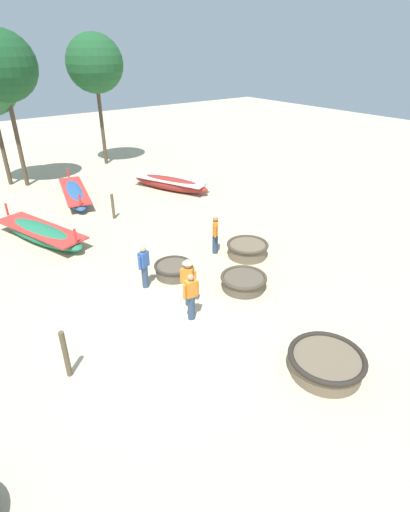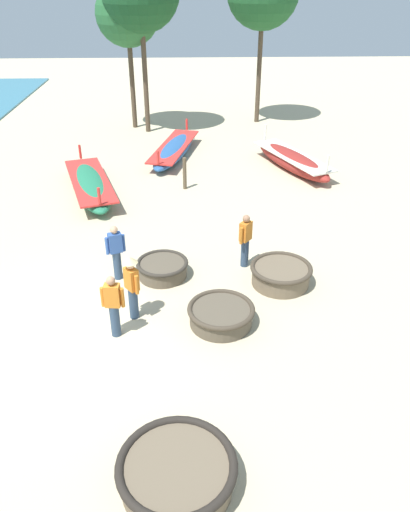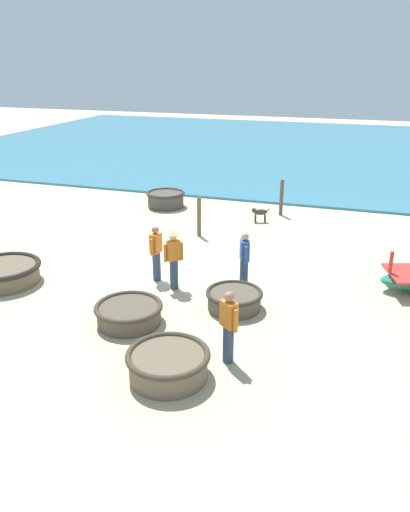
{
  "view_description": "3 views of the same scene",
  "coord_description": "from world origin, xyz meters",
  "px_view_note": "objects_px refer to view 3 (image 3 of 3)",
  "views": [
    {
      "loc": [
        -4.47,
        -8.15,
        7.48
      ],
      "look_at": [
        2.67,
        1.34,
        1.07
      ],
      "focal_mm": 28.0,
      "sensor_mm": 36.0,
      "label": 1
    },
    {
      "loc": [
        2.84,
        -9.08,
        7.32
      ],
      "look_at": [
        3.21,
        1.57,
        1.11
      ],
      "focal_mm": 35.0,
      "sensor_mm": 36.0,
      "label": 2
    },
    {
      "loc": [
        12.71,
        5.13,
        5.77
      ],
      "look_at": [
        1.66,
        1.54,
        1.12
      ],
      "focal_mm": 35.0,
      "sensor_mm": 36.0,
      "label": 3
    }
  ],
  "objects_px": {
    "coracle_far_right": "(166,199)",
    "fisherman_hauling": "(174,255)",
    "coracle_nearest": "(129,313)",
    "dog": "(259,213)",
    "coracle_front_right": "(234,299)",
    "fisherman_with_hat": "(156,252)",
    "fisherman_crouching": "(244,259)",
    "coracle_far_left": "(168,363)",
    "fisherman_standing_right": "(229,325)",
    "mooring_post_shoreline": "(281,198)",
    "coracle_weathered": "(5,272)",
    "mooring_post_mid_beach": "(199,217)"
  },
  "relations": [
    {
      "from": "coracle_far_right",
      "to": "fisherman_hauling",
      "type": "bearing_deg",
      "value": 23.87
    },
    {
      "from": "coracle_nearest",
      "to": "dog",
      "type": "height_order",
      "value": "dog"
    },
    {
      "from": "dog",
      "to": "coracle_front_right",
      "type": "bearing_deg",
      "value": 7.25
    },
    {
      "from": "fisherman_with_hat",
      "to": "fisherman_crouching",
      "type": "distance_m",
      "value": 2.42
    },
    {
      "from": "coracle_far_left",
      "to": "fisherman_standing_right",
      "type": "bearing_deg",
      "value": 132.08
    },
    {
      "from": "coracle_front_right",
      "to": "coracle_nearest",
      "type": "xyz_separation_m",
      "value": [
        1.45,
        -2.13,
        0.0
      ]
    },
    {
      "from": "dog",
      "to": "mooring_post_shoreline",
      "type": "bearing_deg",
      "value": 151.94
    },
    {
      "from": "coracle_weathered",
      "to": "coracle_far_right",
      "type": "relative_size",
      "value": 1.24
    },
    {
      "from": "fisherman_with_hat",
      "to": "mooring_post_shoreline",
      "type": "height_order",
      "value": "fisherman_with_hat"
    },
    {
      "from": "coracle_weathered",
      "to": "fisherman_crouching",
      "type": "height_order",
      "value": "fisherman_crouching"
    },
    {
      "from": "dog",
      "to": "fisherman_standing_right",
      "type": "bearing_deg",
      "value": 8.41
    },
    {
      "from": "fisherman_standing_right",
      "to": "mooring_post_shoreline",
      "type": "xyz_separation_m",
      "value": [
        -10.38,
        -0.76,
        -0.13
      ]
    },
    {
      "from": "coracle_weathered",
      "to": "fisherman_hauling",
      "type": "xyz_separation_m",
      "value": [
        -1.09,
        4.53,
        0.65
      ]
    },
    {
      "from": "fisherman_with_hat",
      "to": "mooring_post_mid_beach",
      "type": "bearing_deg",
      "value": -179.08
    },
    {
      "from": "coracle_far_left",
      "to": "coracle_nearest",
      "type": "bearing_deg",
      "value": -135.43
    },
    {
      "from": "coracle_far_right",
      "to": "fisherman_crouching",
      "type": "height_order",
      "value": "fisherman_crouching"
    },
    {
      "from": "coracle_nearest",
      "to": "mooring_post_shoreline",
      "type": "bearing_deg",
      "value": 169.02
    },
    {
      "from": "coracle_weathered",
      "to": "dog",
      "type": "distance_m",
      "value": 9.23
    },
    {
      "from": "coracle_front_right",
      "to": "fisherman_with_hat",
      "type": "bearing_deg",
      "value": -111.38
    },
    {
      "from": "coracle_weathered",
      "to": "fisherman_with_hat",
      "type": "distance_m",
      "value": 4.18
    },
    {
      "from": "fisherman_hauling",
      "to": "fisherman_standing_right",
      "type": "xyz_separation_m",
      "value": [
        2.88,
        2.29,
        -0.12
      ]
    },
    {
      "from": "coracle_far_left",
      "to": "fisherman_hauling",
      "type": "xyz_separation_m",
      "value": [
        -3.75,
        -1.34,
        0.66
      ]
    },
    {
      "from": "coracle_weathered",
      "to": "fisherman_hauling",
      "type": "height_order",
      "value": "fisherman_hauling"
    },
    {
      "from": "coracle_far_left",
      "to": "fisherman_hauling",
      "type": "bearing_deg",
      "value": -160.34
    },
    {
      "from": "coracle_far_left",
      "to": "fisherman_crouching",
      "type": "distance_m",
      "value": 4.38
    },
    {
      "from": "fisherman_with_hat",
      "to": "mooring_post_mid_beach",
      "type": "height_order",
      "value": "fisherman_with_hat"
    },
    {
      "from": "coracle_far_right",
      "to": "coracle_weathered",
      "type": "bearing_deg",
      "value": -9.3
    },
    {
      "from": "mooring_post_shoreline",
      "to": "coracle_far_right",
      "type": "bearing_deg",
      "value": -86.2
    },
    {
      "from": "mooring_post_mid_beach",
      "to": "fisherman_crouching",
      "type": "bearing_deg",
      "value": 34.45
    },
    {
      "from": "coracle_far_right",
      "to": "fisherman_with_hat",
      "type": "height_order",
      "value": "fisherman_with_hat"
    },
    {
      "from": "coracle_weathered",
      "to": "mooring_post_mid_beach",
      "type": "relative_size",
      "value": 1.43
    },
    {
      "from": "fisherman_crouching",
      "to": "fisherman_standing_right",
      "type": "height_order",
      "value": "same"
    },
    {
      "from": "fisherman_standing_right",
      "to": "coracle_far_left",
      "type": "bearing_deg",
      "value": -47.92
    },
    {
      "from": "fisherman_hauling",
      "to": "dog",
      "type": "bearing_deg",
      "value": 171.71
    },
    {
      "from": "coracle_nearest",
      "to": "fisherman_with_hat",
      "type": "distance_m",
      "value": 2.51
    },
    {
      "from": "coracle_far_left",
      "to": "coracle_far_right",
      "type": "height_order",
      "value": "coracle_far_right"
    },
    {
      "from": "fisherman_standing_right",
      "to": "dog",
      "type": "bearing_deg",
      "value": -171.59
    },
    {
      "from": "mooring_post_mid_beach",
      "to": "mooring_post_shoreline",
      "type": "distance_m",
      "value": 4.0
    },
    {
      "from": "coracle_far_left",
      "to": "mooring_post_mid_beach",
      "type": "distance_m",
      "value": 8.2
    },
    {
      "from": "coracle_far_left",
      "to": "coracle_nearest",
      "type": "distance_m",
      "value": 2.36
    },
    {
      "from": "coracle_far_right",
      "to": "coracle_front_right",
      "type": "bearing_deg",
      "value": 32.64
    },
    {
      "from": "coracle_nearest",
      "to": "mooring_post_mid_beach",
      "type": "relative_size",
      "value": 1.15
    },
    {
      "from": "fisherman_hauling",
      "to": "dog",
      "type": "relative_size",
      "value": 2.54
    },
    {
      "from": "coracle_front_right",
      "to": "coracle_weathered",
      "type": "bearing_deg",
      "value": -85.66
    },
    {
      "from": "mooring_post_shoreline",
      "to": "fisherman_hauling",
      "type": "bearing_deg",
      "value": -11.57
    },
    {
      "from": "coracle_weathered",
      "to": "fisherman_hauling",
      "type": "bearing_deg",
      "value": 103.52
    },
    {
      "from": "fisherman_with_hat",
      "to": "fisherman_crouching",
      "type": "relative_size",
      "value": 1.0
    },
    {
      "from": "coracle_far_right",
      "to": "mooring_post_shoreline",
      "type": "relative_size",
      "value": 1.12
    },
    {
      "from": "coracle_front_right",
      "to": "fisherman_standing_right",
      "type": "bearing_deg",
      "value": 11.91
    },
    {
      "from": "coracle_front_right",
      "to": "fisherman_crouching",
      "type": "bearing_deg",
      "value": -177.33
    }
  ]
}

